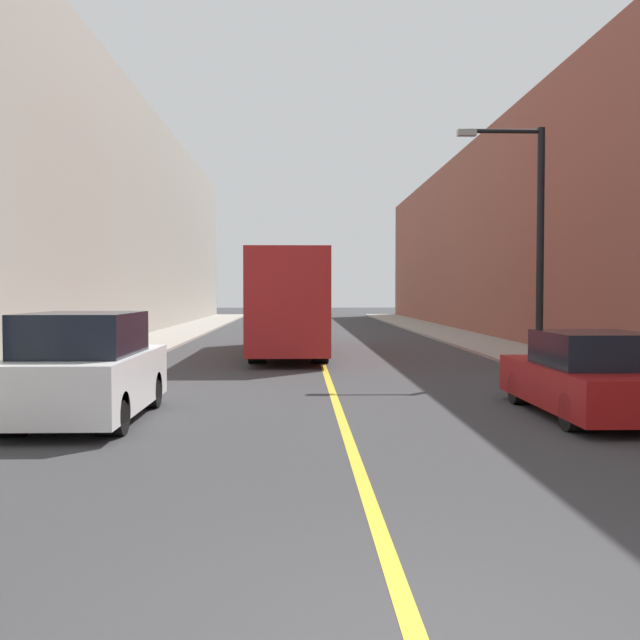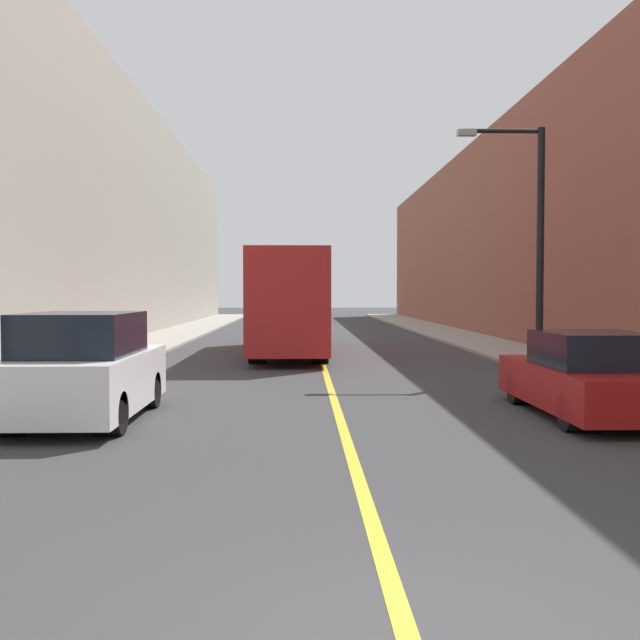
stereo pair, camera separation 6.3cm
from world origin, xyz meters
The scene contains 9 objects.
sidewalk_left centered at (-6.96, 30.00, 0.05)m, with size 2.91×72.00×0.10m, color #9E998E.
sidewalk_right centered at (6.96, 30.00, 0.05)m, with size 2.91×72.00×0.10m, color #9E998E.
building_row_left centered at (-10.41, 30.00, 5.94)m, with size 4.00×72.00×11.88m, color gray.
building_row_right centered at (10.41, 30.00, 5.07)m, with size 4.00×72.00×10.14m, color brown.
road_center_line centered at (0.00, 30.00, 0.00)m, with size 0.16×72.00×0.01m, color gold.
bus centered at (-1.05, 21.98, 1.87)m, with size 2.45×11.10×3.49m.
parked_suv_left centered at (-4.34, 8.35, 0.85)m, with size 1.93×4.42×1.85m.
car_right_near centered at (4.37, 8.56, 0.68)m, with size 1.87×4.65×1.50m.
street_lamp_right centered at (5.58, 15.73, 3.85)m, with size 2.37×0.24×6.51m.
Camera 1 is at (-0.74, -4.36, 2.19)m, focal length 42.00 mm.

